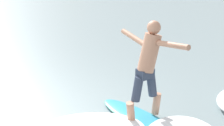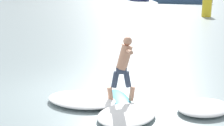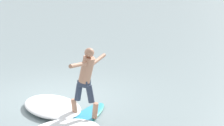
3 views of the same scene
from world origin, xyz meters
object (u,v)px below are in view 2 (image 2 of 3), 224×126
(surfboard, at_px, (121,103))
(small_boat_offshore, at_px, (183,1))
(surfer, at_px, (124,64))
(channel_marker_buoy, at_px, (207,8))

(surfboard, xyz_separation_m, small_boat_offshore, (12.40, 39.39, 0.38))
(surfboard, height_order, surfer, surfer)
(surfer, bearing_deg, channel_marker_buoy, 65.53)
(surfer, height_order, channel_marker_buoy, channel_marker_buoy)
(channel_marker_buoy, bearing_deg, surfer, -114.47)
(surfer, height_order, small_boat_offshore, surfer)
(small_boat_offshore, height_order, channel_marker_buoy, channel_marker_buoy)
(surfboard, xyz_separation_m, channel_marker_buoy, (9.65, 21.11, 0.81))
(small_boat_offshore, distance_m, channel_marker_buoy, 18.49)
(surfer, bearing_deg, small_boat_offshore, 72.58)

